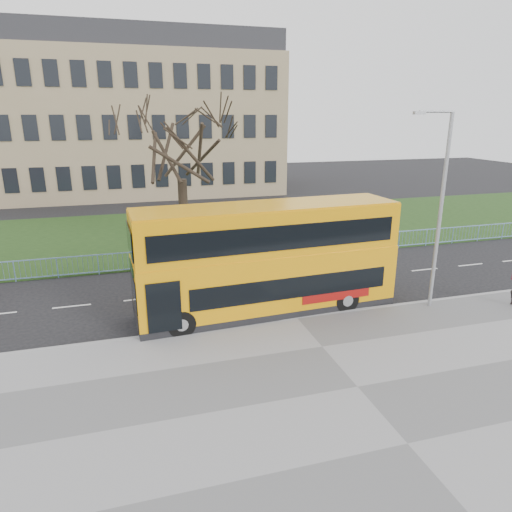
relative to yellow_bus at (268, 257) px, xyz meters
The scene contains 9 objects.
ground 2.63m from the yellow_bus, 22.87° to the left, with size 120.00×120.00×0.00m, color black.
pavement 6.86m from the yellow_bus, 82.08° to the right, with size 80.00×10.50×0.12m, color slate.
kerb 2.79m from the yellow_bus, 52.98° to the right, with size 80.00×0.20×0.14m, color gray.
grass_verge 14.90m from the yellow_bus, 86.54° to the left, with size 80.00×15.40×0.08m, color #1A3413.
guard_railing 7.28m from the yellow_bus, 82.75° to the left, with size 40.00×0.12×1.10m, color #78A3D6, non-canonical shape.
bare_tree 10.94m from the yellow_bus, 101.51° to the left, with size 7.19×7.19×10.27m, color black, non-canonical shape.
civic_building 35.90m from the yellow_bus, 96.63° to the left, with size 30.00×15.00×14.00m, color #8E7B5A.
yellow_bus is the anchor object (origin of this frame).
street_lamp 7.29m from the yellow_bus, 13.42° to the right, with size 1.72×0.28×8.10m.
Camera 1 is at (-6.33, -17.52, 8.03)m, focal length 32.00 mm.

